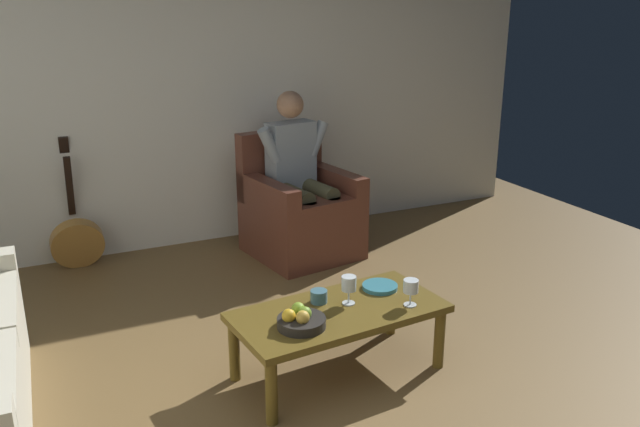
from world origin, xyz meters
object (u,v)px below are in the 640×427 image
at_px(wine_glass_near, 349,285).
at_px(candle_jar, 319,296).
at_px(guitar, 77,239).
at_px(fruit_bowl, 301,320).
at_px(decorative_dish, 380,287).
at_px(wine_glass_far, 411,288).
at_px(coffee_table, 339,318).
at_px(person_seated, 299,169).
at_px(armchair, 299,213).

distance_m(wine_glass_near, candle_jar, 0.18).
height_order(guitar, fruit_bowl, guitar).
bearing_deg(decorative_dish, wine_glass_far, 98.75).
distance_m(coffee_table, fruit_bowl, 0.30).
bearing_deg(person_seated, decorative_dish, 73.87).
distance_m(wine_glass_near, decorative_dish, 0.29).
distance_m(coffee_table, wine_glass_far, 0.42).
bearing_deg(fruit_bowl, coffee_table, -159.92).
bearing_deg(guitar, wine_glass_near, 119.32).
bearing_deg(coffee_table, person_seated, -106.75).
distance_m(wine_glass_near, fruit_bowl, 0.37).
bearing_deg(wine_glass_near, fruit_bowl, 21.31).
height_order(armchair, person_seated, person_seated).
distance_m(fruit_bowl, decorative_dish, 0.63).
height_order(armchair, wine_glass_far, armchair).
bearing_deg(wine_glass_near, candle_jar, -30.83).
relative_size(armchair, guitar, 0.97).
xyz_separation_m(decorative_dish, candle_jar, (0.39, 0.01, 0.02)).
relative_size(guitar, candle_jar, 10.68).
bearing_deg(armchair, wine_glass_far, 76.04).
relative_size(person_seated, fruit_bowl, 5.19).
relative_size(wine_glass_far, candle_jar, 1.60).
height_order(coffee_table, candle_jar, candle_jar).
distance_m(fruit_bowl, candle_jar, 0.30).
xyz_separation_m(person_seated, guitar, (1.64, -0.44, -0.47)).
xyz_separation_m(wine_glass_far, decorative_dish, (0.04, -0.26, -0.09)).
bearing_deg(armchair, coffee_table, 64.11).
bearing_deg(fruit_bowl, guitar, -69.26).
height_order(guitar, wine_glass_far, guitar).
height_order(fruit_bowl, decorative_dish, fruit_bowl).
height_order(person_seated, fruit_bowl, person_seated).
height_order(coffee_table, guitar, guitar).
height_order(fruit_bowl, candle_jar, fruit_bowl).
height_order(wine_glass_near, wine_glass_far, wine_glass_near).
height_order(guitar, wine_glass_near, guitar).
bearing_deg(wine_glass_far, fruit_bowl, -2.36).
height_order(coffee_table, decorative_dish, decorative_dish).
xyz_separation_m(person_seated, coffee_table, (0.52, 1.73, -0.36)).
height_order(wine_glass_near, candle_jar, wine_glass_near).
relative_size(wine_glass_far, decorative_dish, 0.73).
xyz_separation_m(wine_glass_near, decorative_dish, (-0.25, -0.10, -0.10)).
relative_size(person_seated, wine_glass_far, 8.66).
height_order(person_seated, wine_glass_far, person_seated).
relative_size(armchair, decorative_dish, 4.74).
relative_size(armchair, fruit_bowl, 3.87).
bearing_deg(coffee_table, candle_jar, -62.45).
relative_size(guitar, wine_glass_near, 6.19).
distance_m(armchair, candle_jar, 1.72).
relative_size(person_seated, candle_jar, 13.88).
bearing_deg(wine_glass_near, guitar, -60.68).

